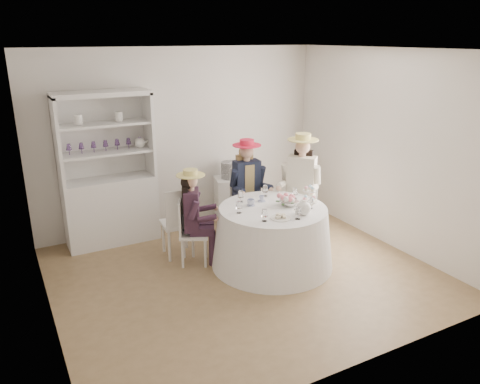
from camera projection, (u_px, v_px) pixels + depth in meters
name	position (u px, v px, depth m)	size (l,w,h in m)	color
ground	(244.00, 273.00, 5.89)	(4.50, 4.50, 0.00)	olive
ceiling	(244.00, 49.00, 5.03)	(4.50, 4.50, 0.00)	white
wall_back	(181.00, 139.00, 7.13)	(4.50, 4.50, 0.00)	silver
wall_front	(362.00, 229.00, 3.78)	(4.50, 4.50, 0.00)	silver
wall_left	(37.00, 200.00, 4.45)	(4.50, 4.50, 0.00)	silver
wall_right	(387.00, 149.00, 6.46)	(4.50, 4.50, 0.00)	silver
tea_table	(272.00, 237.00, 6.00)	(1.57, 1.57, 0.78)	white
hutch	(110.00, 191.00, 6.59)	(1.32, 0.62, 2.15)	silver
side_table	(230.00, 199.00, 7.55)	(0.44, 0.44, 0.69)	silver
hatbox	(229.00, 170.00, 7.40)	(0.26, 0.26, 0.26)	black
guest_left	(193.00, 211.00, 5.94)	(0.54, 0.49, 1.27)	silver
guest_mid	(247.00, 182.00, 6.78)	(0.53, 0.55, 1.45)	silver
guest_right	(301.00, 180.00, 6.70)	(0.66, 0.65, 1.55)	silver
spare_chair	(179.00, 221.00, 6.17)	(0.44, 0.44, 0.98)	silver
teacup_a	(251.00, 203.00, 5.94)	(0.10, 0.10, 0.08)	white
teacup_b	(262.00, 199.00, 6.10)	(0.07, 0.07, 0.07)	white
teacup_c	(291.00, 200.00, 6.06)	(0.09, 0.09, 0.07)	white
flower_bowl	(290.00, 204.00, 5.94)	(0.23, 0.23, 0.06)	white
flower_arrangement	(286.00, 199.00, 5.94)	(0.19, 0.19, 0.07)	pink
table_teapot	(304.00, 208.00, 5.64)	(0.25, 0.18, 0.19)	white
sandwich_plate	(281.00, 217.00, 5.53)	(0.24, 0.24, 0.05)	white
cupcake_stand	(309.00, 196.00, 6.06)	(0.23, 0.23, 0.21)	white
stemware_set	(273.00, 202.00, 5.85)	(0.98, 0.98, 0.15)	white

